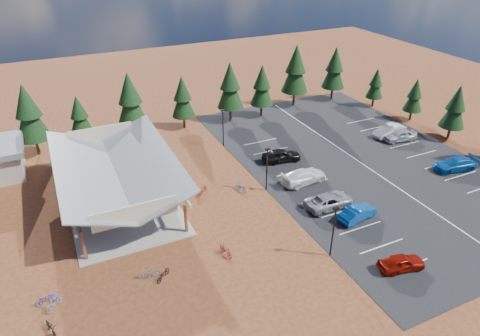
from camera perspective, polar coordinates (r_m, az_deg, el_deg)
ground at (r=44.12m, az=-1.04°, el=-5.65°), size 140.00×140.00×0.00m
asphalt_lot at (r=55.08m, az=15.47°, el=0.90°), size 27.00×44.00×0.04m
concrete_pad at (r=47.58m, az=-15.67°, el=-3.94°), size 10.60×18.60×0.10m
bike_pavilion at (r=45.69m, az=-16.30°, el=0.02°), size 11.65×19.40×4.97m
lamp_post_0 at (r=37.61m, az=12.36°, el=-7.89°), size 0.50×0.25×5.14m
lamp_post_1 at (r=45.95m, az=3.60°, el=0.22°), size 0.50×0.25×5.14m
lamp_post_2 at (r=55.64m, az=-2.28°, el=5.70°), size 0.50×0.25×5.14m
trash_bin_0 at (r=46.51m, az=-8.70°, el=-3.33°), size 0.60×0.60×0.90m
trash_bin_1 at (r=46.78m, az=-5.96°, el=-2.91°), size 0.60×0.60×0.90m
pine_1 at (r=58.34m, az=-26.39°, el=6.65°), size 4.02×4.02×9.37m
pine_2 at (r=59.58m, az=-20.66°, el=6.65°), size 2.92×2.92×6.80m
pine_3 at (r=58.41m, az=-14.45°, el=8.85°), size 4.01×4.01×9.35m
pine_4 at (r=61.10m, az=-7.67°, el=9.39°), size 3.28×3.28×7.65m
pine_5 at (r=62.73m, az=-1.33°, el=10.94°), size 3.83×3.83×8.93m
pine_6 at (r=64.75m, az=2.94°, el=10.97°), size 3.43×3.43×7.99m
pine_7 at (r=69.18m, az=7.43°, el=12.96°), size 4.22×4.22×9.83m
pine_8 at (r=73.07m, az=12.50°, el=12.90°), size 3.78×3.78×8.81m
pine_11 at (r=63.75m, az=26.82°, el=7.29°), size 3.28×3.28×7.63m
pine_12 at (r=68.42m, az=22.27°, el=8.97°), size 2.75×2.75×6.40m
pine_13 at (r=72.18m, az=17.66°, el=10.70°), size 2.68×2.68×6.25m
bike_0 at (r=43.46m, az=-15.79°, el=-6.67°), size 1.78×0.83×0.90m
bike_1 at (r=46.54m, az=-17.31°, el=-4.16°), size 1.84×0.70×1.08m
bike_2 at (r=48.72m, az=-17.87°, el=-2.69°), size 1.96×0.82×1.00m
bike_3 at (r=50.72m, az=-19.94°, el=-1.67°), size 1.89×1.08×1.09m
bike_4 at (r=43.61m, az=-13.60°, el=-6.21°), size 1.74×0.74×0.89m
bike_5 at (r=45.87m, az=-11.80°, el=-3.99°), size 1.60×0.78×0.93m
bike_6 at (r=49.11m, az=-12.71°, el=-1.78°), size 1.54×0.61×0.79m
bike_7 at (r=53.29m, az=-16.14°, el=0.55°), size 1.88×0.82×1.09m
bike_8 at (r=35.19m, az=-23.90°, el=-18.85°), size 1.20×2.00×0.99m
bike_9 at (r=36.83m, az=-23.49°, el=-16.06°), size 1.62×1.62×1.07m
bike_10 at (r=37.43m, az=-24.39°, el=-15.57°), size 1.90×1.05×0.95m
bike_11 at (r=38.36m, az=-1.93°, el=-10.89°), size 0.89×1.89×1.10m
bike_12 at (r=36.78m, az=-10.23°, el=-13.81°), size 1.67×1.53×0.88m
bike_13 at (r=37.00m, az=-12.02°, el=-13.47°), size 1.91×0.88×1.11m
bike_14 at (r=46.90m, az=0.15°, el=-2.63°), size 1.08×1.83×0.91m
bike_15 at (r=46.65m, az=-4.94°, el=-2.92°), size 1.49×1.37×0.95m
car_0 at (r=39.31m, az=20.73°, el=-11.70°), size 4.25×2.35×1.37m
car_1 at (r=44.02m, az=15.43°, el=-5.78°), size 4.51×2.25×1.42m
car_2 at (r=45.10m, az=11.80°, el=-4.31°), size 5.31×2.57×1.46m
car_3 at (r=48.78m, az=8.55°, el=-1.11°), size 5.60×2.61×1.58m
car_4 at (r=52.92m, az=5.53°, el=1.70°), size 4.98×2.66×1.61m
car_7 at (r=56.84m, az=26.75°, el=0.46°), size 5.63×3.15×1.54m
car_8 at (r=61.87m, az=20.54°, el=4.12°), size 4.79×2.47×1.56m
car_9 at (r=62.71m, az=19.28°, el=4.71°), size 5.01×2.09×1.61m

